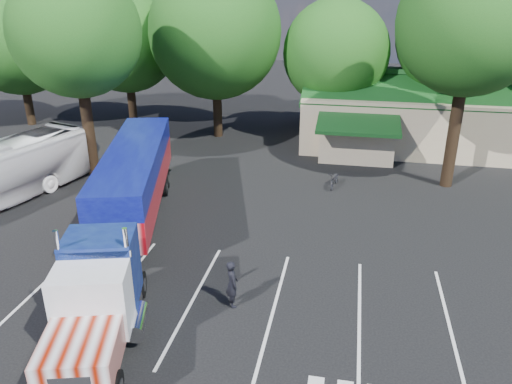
% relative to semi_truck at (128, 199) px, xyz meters
% --- Properties ---
extents(ground, '(120.00, 120.00, 0.00)m').
position_rel_semi_truck_xyz_m(ground, '(4.23, 2.17, -2.32)').
color(ground, black).
rests_on(ground, ground).
extents(event_hall, '(24.20, 14.12, 5.55)m').
position_rel_semi_truck_xyz_m(event_hall, '(17.97, 19.98, -0.11)').
color(event_hall, tan).
rests_on(event_hall, ground).
extents(tree_row_a, '(9.00, 9.00, 11.68)m').
position_rel_semi_truck_xyz_m(tree_row_a, '(-17.77, 18.67, 4.84)').
color(tree_row_a, black).
rests_on(tree_row_a, ground).
extents(tree_row_b, '(8.40, 8.40, 11.35)m').
position_rel_semi_truck_xyz_m(tree_row_b, '(-8.77, 19.97, 4.81)').
color(tree_row_b, black).
rests_on(tree_row_b, ground).
extents(tree_row_c, '(10.00, 10.00, 13.05)m').
position_rel_semi_truck_xyz_m(tree_row_c, '(-0.77, 18.37, 5.72)').
color(tree_row_c, black).
rests_on(tree_row_c, ground).
extents(tree_row_d, '(8.00, 8.00, 10.60)m').
position_rel_semi_truck_xyz_m(tree_row_d, '(8.23, 19.67, 4.26)').
color(tree_row_d, black).
rests_on(tree_row_d, ground).
extents(tree_row_e, '(9.60, 9.60, 12.90)m').
position_rel_semi_truck_xyz_m(tree_row_e, '(17.23, 20.17, 5.76)').
color(tree_row_e, black).
rests_on(tree_row_e, ground).
extents(tree_near_left, '(7.60, 7.60, 12.65)m').
position_rel_semi_truck_xyz_m(tree_near_left, '(-6.27, 8.17, 6.49)').
color(tree_near_left, black).
rests_on(tree_near_left, ground).
extents(tree_near_right, '(8.00, 8.00, 13.50)m').
position_rel_semi_truck_xyz_m(tree_near_right, '(15.73, 10.67, 7.14)').
color(tree_near_right, black).
rests_on(tree_near_right, ground).
extents(semi_truck, '(7.60, 19.51, 4.11)m').
position_rel_semi_truck_xyz_m(semi_truck, '(0.00, 0.00, 0.00)').
color(semi_truck, black).
rests_on(semi_truck, ground).
extents(woman, '(0.73, 0.83, 1.90)m').
position_rel_semi_truck_xyz_m(woman, '(5.83, -3.83, -1.37)').
color(woman, black).
rests_on(woman, ground).
extents(bicycle, '(0.92, 1.94, 0.98)m').
position_rel_semi_truck_xyz_m(bicycle, '(9.04, 9.11, -1.83)').
color(bicycle, black).
rests_on(bicycle, ground).
extents(silver_sedan, '(3.78, 1.37, 1.24)m').
position_rel_semi_truck_xyz_m(silver_sedan, '(9.23, 16.17, -1.70)').
color(silver_sedan, '#B1B3B9').
rests_on(silver_sedan, ground).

